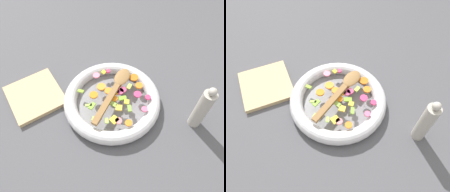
# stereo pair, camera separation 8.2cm
# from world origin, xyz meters

# --- Properties ---
(ground_plane) EXTENTS (4.00, 4.00, 0.00)m
(ground_plane) POSITION_xyz_m (0.00, 0.00, 0.00)
(ground_plane) COLOR #4C4C51
(skillet) EXTENTS (0.37, 0.37, 0.05)m
(skillet) POSITION_xyz_m (0.00, 0.00, 0.02)
(skillet) COLOR slate
(skillet) RESTS_ON ground_plane
(chopped_vegetables) EXTENTS (0.28, 0.26, 0.01)m
(chopped_vegetables) POSITION_xyz_m (-0.01, -0.02, 0.05)
(chopped_vegetables) COLOR orange
(chopped_vegetables) RESTS_ON skillet
(wooden_spoon) EXTENTS (0.18, 0.26, 0.01)m
(wooden_spoon) POSITION_xyz_m (0.02, -0.03, 0.06)
(wooden_spoon) COLOR olive
(wooden_spoon) RESTS_ON chopped_vegetables
(pepper_mill) EXTENTS (0.04, 0.04, 0.21)m
(pepper_mill) POSITION_xyz_m (-0.24, -0.21, 0.10)
(pepper_mill) COLOR #B2ADA3
(pepper_mill) RESTS_ON ground_plane
(cutting_board) EXTENTS (0.21, 0.20, 0.02)m
(cutting_board) POSITION_xyz_m (0.19, 0.24, 0.01)
(cutting_board) COLOR tan
(cutting_board) RESTS_ON ground_plane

